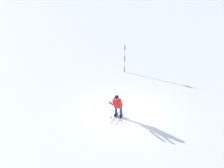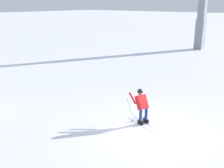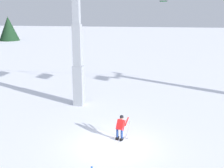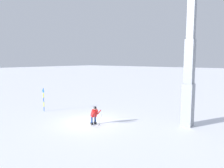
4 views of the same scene
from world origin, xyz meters
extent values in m
plane|color=white|center=(0.00, 0.00, 0.00)|extent=(260.00, 260.00, 0.00)
cube|color=white|center=(0.14, 0.71, 0.01)|extent=(0.63, 1.68, 0.01)
cube|color=black|center=(0.14, 0.71, 0.09)|extent=(0.19, 0.30, 0.16)
cylinder|color=navy|center=(0.14, 0.71, 0.51)|extent=(0.13, 0.13, 0.67)
cube|color=white|center=(0.43, 0.62, 0.01)|extent=(0.63, 1.68, 0.01)
cube|color=black|center=(0.43, 0.62, 0.09)|extent=(0.19, 0.30, 0.16)
cylinder|color=navy|center=(0.43, 0.62, 0.51)|extent=(0.13, 0.13, 0.67)
cube|color=red|center=(0.33, 0.80, 0.94)|extent=(0.56, 0.61, 0.67)
sphere|color=tan|center=(0.37, 0.93, 1.35)|extent=(0.22, 0.22, 0.22)
sphere|color=black|center=(0.37, 0.93, 1.39)|extent=(0.24, 0.24, 0.24)
cylinder|color=red|center=(0.22, 1.21, 1.06)|extent=(0.23, 0.50, 0.44)
cylinder|color=gray|center=(0.19, 1.26, 0.45)|extent=(0.05, 0.48, 1.15)
cylinder|color=black|center=(0.09, 1.11, 0.05)|extent=(0.07, 0.07, 0.01)
cylinder|color=red|center=(0.66, 1.06, 1.06)|extent=(0.23, 0.50, 0.44)
cylinder|color=gray|center=(0.71, 1.09, 0.45)|extent=(0.27, 0.41, 1.15)
cylinder|color=black|center=(0.70, 0.91, 0.05)|extent=(0.07, 0.07, 0.01)
cube|color=gray|center=(-3.98, 6.48, 1.64)|extent=(0.78, 0.78, 3.27)
cube|color=gray|center=(-3.98, 6.48, 4.91)|extent=(0.65, 0.65, 3.27)
cube|color=gray|center=(-3.98, 6.48, 8.18)|extent=(0.52, 0.52, 3.27)
cylinder|color=blue|center=(0.34, -6.07, 0.23)|extent=(0.07, 0.07, 0.46)
cylinder|color=yellow|center=(0.34, -6.07, 0.69)|extent=(0.07, 0.07, 0.46)
cylinder|color=blue|center=(0.34, -6.07, 1.15)|extent=(0.07, 0.07, 0.46)
cylinder|color=yellow|center=(0.34, -6.07, 1.61)|extent=(0.07, 0.07, 0.46)
cylinder|color=blue|center=(0.34, -6.07, 2.07)|extent=(0.07, 0.07, 0.46)
cylinder|color=blue|center=(0.35, -6.07, 2.05)|extent=(0.02, 0.28, 0.28)
camera|label=1|loc=(-0.58, 12.38, 7.54)|focal=39.03mm
camera|label=2|loc=(-8.62, -5.01, 5.02)|focal=42.59mm
camera|label=3|loc=(2.50, -14.14, 7.43)|focal=43.79mm
camera|label=4|loc=(11.53, 11.66, 5.03)|focal=32.99mm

